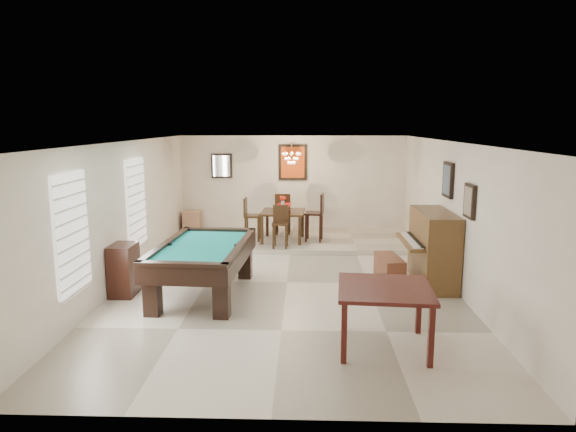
# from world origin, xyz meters

# --- Properties ---
(ground_plane) EXTENTS (6.00, 9.00, 0.02)m
(ground_plane) POSITION_xyz_m (0.00, 0.00, -0.01)
(ground_plane) COLOR beige
(wall_back) EXTENTS (6.00, 0.04, 2.60)m
(wall_back) POSITION_xyz_m (0.00, 4.50, 1.30)
(wall_back) COLOR silver
(wall_back) RESTS_ON ground_plane
(wall_front) EXTENTS (6.00, 0.04, 2.60)m
(wall_front) POSITION_xyz_m (0.00, -4.50, 1.30)
(wall_front) COLOR silver
(wall_front) RESTS_ON ground_plane
(wall_left) EXTENTS (0.04, 9.00, 2.60)m
(wall_left) POSITION_xyz_m (-3.00, 0.00, 1.30)
(wall_left) COLOR silver
(wall_left) RESTS_ON ground_plane
(wall_right) EXTENTS (0.04, 9.00, 2.60)m
(wall_right) POSITION_xyz_m (3.00, 0.00, 1.30)
(wall_right) COLOR silver
(wall_right) RESTS_ON ground_plane
(ceiling) EXTENTS (6.00, 9.00, 0.04)m
(ceiling) POSITION_xyz_m (0.00, 0.00, 2.60)
(ceiling) COLOR white
(ceiling) RESTS_ON wall_back
(dining_step) EXTENTS (6.00, 2.50, 0.12)m
(dining_step) POSITION_xyz_m (0.00, 3.25, 0.06)
(dining_step) COLOR beige
(dining_step) RESTS_ON ground_plane
(window_left_front) EXTENTS (0.06, 1.00, 1.70)m
(window_left_front) POSITION_xyz_m (-2.97, -2.20, 1.40)
(window_left_front) COLOR white
(window_left_front) RESTS_ON wall_left
(window_left_rear) EXTENTS (0.06, 1.00, 1.70)m
(window_left_rear) POSITION_xyz_m (-2.97, 0.60, 1.40)
(window_left_rear) COLOR white
(window_left_rear) RESTS_ON wall_left
(pool_table) EXTENTS (1.56, 2.68, 0.87)m
(pool_table) POSITION_xyz_m (-1.41, -0.73, 0.43)
(pool_table) COLOR black
(pool_table) RESTS_ON ground_plane
(square_table) EXTENTS (1.29, 1.29, 0.83)m
(square_table) POSITION_xyz_m (1.37, -2.76, 0.41)
(square_table) COLOR #37100D
(square_table) RESTS_ON ground_plane
(upright_piano) EXTENTS (0.91, 1.62, 1.35)m
(upright_piano) POSITION_xyz_m (2.53, 0.03, 0.67)
(upright_piano) COLOR brown
(upright_piano) RESTS_ON ground_plane
(piano_bench) EXTENTS (0.47, 0.95, 0.51)m
(piano_bench) POSITION_xyz_m (1.89, 0.01, 0.25)
(piano_bench) COLOR brown
(piano_bench) RESTS_ON ground_plane
(apothecary_chest) EXTENTS (0.40, 0.59, 0.89)m
(apothecary_chest) POSITION_xyz_m (-2.78, -0.79, 0.45)
(apothecary_chest) COLOR black
(apothecary_chest) RESTS_ON ground_plane
(dining_table) EXTENTS (1.09, 1.09, 0.84)m
(dining_table) POSITION_xyz_m (-0.20, 2.94, 0.54)
(dining_table) COLOR black
(dining_table) RESTS_ON dining_step
(flower_vase) EXTENTS (0.17, 0.17, 0.26)m
(flower_vase) POSITION_xyz_m (-0.20, 2.94, 1.09)
(flower_vase) COLOR red
(flower_vase) RESTS_ON dining_table
(dining_chair_south) EXTENTS (0.37, 0.37, 0.96)m
(dining_chair_south) POSITION_xyz_m (-0.23, 2.23, 0.60)
(dining_chair_south) COLOR black
(dining_chair_south) RESTS_ON dining_step
(dining_chair_north) EXTENTS (0.40, 0.40, 1.06)m
(dining_chair_north) POSITION_xyz_m (-0.23, 3.74, 0.65)
(dining_chair_north) COLOR black
(dining_chair_north) RESTS_ON dining_step
(dining_chair_west) EXTENTS (0.39, 0.39, 1.04)m
(dining_chair_west) POSITION_xyz_m (-0.93, 2.93, 0.64)
(dining_chair_west) COLOR black
(dining_chair_west) RESTS_ON dining_step
(dining_chair_east) EXTENTS (0.48, 0.48, 1.15)m
(dining_chair_east) POSITION_xyz_m (0.55, 2.96, 0.70)
(dining_chair_east) COLOR black
(dining_chair_east) RESTS_ON dining_step
(corner_bench) EXTENTS (0.48, 0.58, 0.49)m
(corner_bench) POSITION_xyz_m (-2.69, 4.18, 0.37)
(corner_bench) COLOR tan
(corner_bench) RESTS_ON dining_step
(chandelier) EXTENTS (0.44, 0.44, 0.60)m
(chandelier) POSITION_xyz_m (0.00, 3.20, 2.20)
(chandelier) COLOR #FFE5B2
(chandelier) RESTS_ON ceiling
(back_painting) EXTENTS (0.75, 0.06, 0.95)m
(back_painting) POSITION_xyz_m (0.00, 4.46, 1.90)
(back_painting) COLOR #D84C14
(back_painting) RESTS_ON wall_back
(back_mirror) EXTENTS (0.55, 0.06, 0.65)m
(back_mirror) POSITION_xyz_m (-1.90, 4.46, 1.80)
(back_mirror) COLOR white
(back_mirror) RESTS_ON wall_back
(right_picture_upper) EXTENTS (0.06, 0.55, 0.65)m
(right_picture_upper) POSITION_xyz_m (2.96, 0.30, 1.90)
(right_picture_upper) COLOR slate
(right_picture_upper) RESTS_ON wall_right
(right_picture_lower) EXTENTS (0.06, 0.45, 0.55)m
(right_picture_lower) POSITION_xyz_m (2.96, -1.00, 1.70)
(right_picture_lower) COLOR gray
(right_picture_lower) RESTS_ON wall_right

